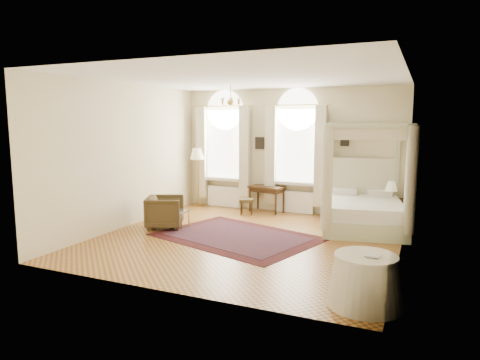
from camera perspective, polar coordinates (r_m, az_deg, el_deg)
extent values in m
plane|color=#AC7432|center=(9.00, 0.80, -7.91)|extent=(6.00, 6.00, 0.00)
plane|color=beige|center=(11.51, 6.64, 3.86)|extent=(6.00, 0.00, 6.00)
plane|color=beige|center=(6.06, -10.26, 0.17)|extent=(6.00, 0.00, 6.00)
plane|color=beige|center=(10.24, -14.87, 3.15)|extent=(0.00, 6.00, 6.00)
plane|color=beige|center=(8.03, 20.97, 1.65)|extent=(0.00, 6.00, 6.00)
plane|color=white|center=(8.70, 0.84, 13.50)|extent=(6.00, 6.00, 0.00)
cube|color=white|center=(12.17, -2.00, 4.83)|extent=(1.10, 0.04, 1.90)
cylinder|color=white|center=(12.15, -2.02, 9.31)|extent=(1.10, 0.04, 1.10)
cube|color=white|center=(12.18, -2.16, 0.15)|extent=(1.32, 0.24, 0.08)
cube|color=beige|center=(12.34, -5.15, 3.68)|extent=(0.28, 0.14, 2.60)
cube|color=beige|center=(11.75, 0.60, 3.50)|extent=(0.28, 0.14, 2.60)
cube|color=white|center=(12.28, -2.11, -2.20)|extent=(1.00, 0.12, 0.58)
cube|color=white|center=(11.42, 7.57, 4.56)|extent=(1.10, 0.04, 1.90)
cylinder|color=white|center=(11.40, 7.66, 9.33)|extent=(1.10, 0.04, 1.10)
cube|color=white|center=(11.43, 7.36, -0.42)|extent=(1.32, 0.24, 0.08)
cube|color=beige|center=(11.48, 4.09, 3.38)|extent=(0.28, 0.14, 2.60)
cube|color=beige|center=(11.10, 10.63, 3.11)|extent=(0.28, 0.14, 2.60)
cube|color=white|center=(11.53, 7.34, -2.91)|extent=(1.00, 0.12, 0.58)
cylinder|color=#B5903C|center=(10.14, -1.26, 11.57)|extent=(0.02, 0.02, 0.40)
sphere|color=#B5903C|center=(10.13, -1.25, 10.33)|extent=(0.16, 0.16, 0.16)
sphere|color=#F3E8BD|center=(10.04, -0.10, 10.75)|extent=(0.07, 0.07, 0.07)
sphere|color=#F3E8BD|center=(10.26, -0.23, 10.69)|extent=(0.07, 0.07, 0.07)
sphere|color=#F3E8BD|center=(10.35, -1.37, 10.66)|extent=(0.07, 0.07, 0.07)
sphere|color=#F3E8BD|center=(10.23, -2.39, 10.69)|extent=(0.07, 0.07, 0.07)
sphere|color=#F3E8BD|center=(10.01, -2.30, 10.75)|extent=(0.07, 0.07, 0.07)
sphere|color=#F3E8BD|center=(9.91, -1.14, 10.78)|extent=(0.07, 0.07, 0.07)
cube|color=black|center=(11.75, 2.64, 4.96)|extent=(0.26, 0.03, 0.32)
cube|color=black|center=(11.13, 13.81, 5.09)|extent=(0.22, 0.03, 0.26)
cube|color=#BAC29D|center=(10.14, 16.08, -5.33)|extent=(2.12, 2.45, 0.37)
cube|color=white|center=(10.07, 16.15, -3.51)|extent=(2.00, 2.33, 0.29)
cube|color=beige|center=(11.02, 15.92, -0.37)|extent=(1.73, 0.41, 1.23)
cube|color=#BAC29D|center=(10.95, 11.75, 1.07)|extent=(0.11, 0.11, 2.36)
cube|color=#BAC29D|center=(11.05, 20.18, 0.80)|extent=(0.11, 0.11, 2.36)
cube|color=#BAC29D|center=(8.94, 11.51, -0.44)|extent=(0.11, 0.11, 2.36)
cube|color=#BAC29D|center=(9.05, 21.81, -0.75)|extent=(0.11, 0.11, 2.36)
cube|color=#BAC29D|center=(10.90, 16.22, 7.10)|extent=(1.73, 0.41, 0.08)
cube|color=#BAC29D|center=(8.87, 16.99, 6.96)|extent=(1.73, 0.41, 0.08)
cube|color=#BAC29D|center=(9.86, 11.83, 7.20)|extent=(0.49, 2.13, 0.08)
cube|color=#BAC29D|center=(9.97, 21.25, 6.84)|extent=(0.49, 2.13, 0.08)
cube|color=beige|center=(10.90, 16.19, 6.35)|extent=(1.78, 0.38, 0.29)
cube|color=beige|center=(8.87, 16.96, 6.03)|extent=(1.78, 0.38, 0.29)
cube|color=beige|center=(9.86, 11.81, 6.36)|extent=(0.46, 2.18, 0.29)
cube|color=beige|center=(9.97, 21.21, 6.01)|extent=(0.46, 2.18, 0.29)
cylinder|color=beige|center=(8.92, 11.52, 0.21)|extent=(0.23, 0.23, 2.15)
cylinder|color=beige|center=(9.04, 21.84, -0.10)|extent=(0.23, 0.23, 2.15)
cube|color=#38220F|center=(10.91, 19.76, -3.94)|extent=(0.42, 0.38, 0.60)
cylinder|color=#B5903C|center=(10.86, 19.46, -1.84)|extent=(0.12, 0.12, 0.20)
cone|color=#F3E8BD|center=(10.83, 19.51, -0.79)|extent=(0.28, 0.28, 0.22)
cube|color=#38220F|center=(11.51, 3.58, -0.96)|extent=(1.04, 0.70, 0.06)
cube|color=#38220F|center=(11.52, 3.57, -1.38)|extent=(0.92, 0.59, 0.09)
cylinder|color=#38220F|center=(11.95, 2.41, -2.32)|extent=(0.05, 0.05, 0.66)
cylinder|color=#38220F|center=(11.50, 5.81, -2.76)|extent=(0.05, 0.05, 0.66)
cylinder|color=#38220F|center=(11.65, 1.34, -2.59)|extent=(0.05, 0.05, 0.66)
cylinder|color=#38220F|center=(11.18, 4.79, -3.05)|extent=(0.05, 0.05, 0.66)
imported|color=black|center=(11.36, 4.02, -0.87)|extent=(0.34, 0.27, 0.02)
cube|color=#4F3F22|center=(11.26, 0.87, -2.70)|extent=(0.46, 0.46, 0.07)
cylinder|color=#38220F|center=(11.18, 0.14, -3.87)|extent=(0.04, 0.04, 0.34)
cylinder|color=#38220F|center=(11.16, 1.53, -3.89)|extent=(0.04, 0.04, 0.34)
cylinder|color=#38220F|center=(11.44, 0.23, -3.59)|extent=(0.04, 0.04, 0.34)
cylinder|color=#38220F|center=(11.43, 1.59, -3.61)|extent=(0.04, 0.04, 0.34)
imported|color=#42341C|center=(10.02, -9.99, -4.21)|extent=(1.07, 1.05, 0.74)
cube|color=white|center=(9.98, -8.61, -4.08)|extent=(0.60, 0.43, 0.02)
cylinder|color=#B5903C|center=(10.02, -10.35, -5.23)|extent=(0.02, 0.02, 0.39)
cylinder|color=#B5903C|center=(9.75, -7.80, -5.53)|extent=(0.02, 0.02, 0.39)
cylinder|color=#B5903C|center=(10.29, -9.34, -4.85)|extent=(0.02, 0.02, 0.39)
cylinder|color=#B5903C|center=(10.04, -6.83, -5.13)|extent=(0.02, 0.02, 0.39)
cylinder|color=#B5903C|center=(12.50, -5.61, -3.38)|extent=(0.29, 0.29, 0.03)
cylinder|color=#B5903C|center=(12.37, -5.65, -0.11)|extent=(0.04, 0.04, 1.47)
cone|color=#F3E8BD|center=(12.29, -5.70, 3.51)|extent=(0.43, 0.43, 0.31)
cube|color=#41100F|center=(9.18, -0.40, -7.55)|extent=(3.80, 3.19, 0.01)
cube|color=black|center=(9.18, -0.40, -7.52)|extent=(3.16, 2.56, 0.01)
cone|color=beige|center=(6.09, 16.34, -12.84)|extent=(1.02, 1.02, 0.66)
cylinder|color=beige|center=(5.98, 16.47, -9.73)|extent=(0.83, 0.83, 0.04)
imported|color=black|center=(5.97, 16.46, -9.46)|extent=(0.20, 0.26, 0.02)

